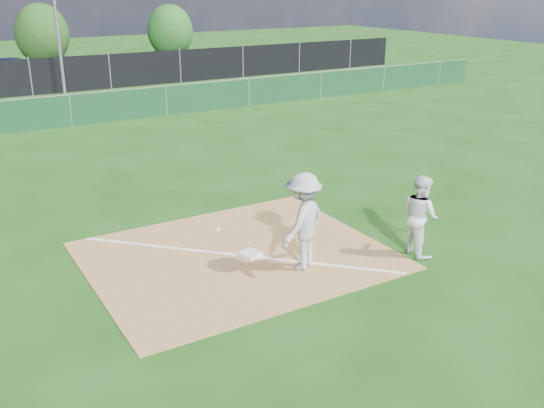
{
  "coord_description": "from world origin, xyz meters",
  "views": [
    {
      "loc": [
        -5.29,
        -9.29,
        5.44
      ],
      "look_at": [
        0.86,
        1.0,
        1.0
      ],
      "focal_mm": 40.0,
      "sensor_mm": 36.0,
      "label": 1
    }
  ],
  "objects": [
    {
      "name": "light_pole",
      "position": [
        1.5,
        22.7,
        4.0
      ],
      "size": [
        0.16,
        0.16,
        8.0
      ],
      "primitive_type": "cylinder",
      "color": "slate",
      "rests_on": "ground"
    },
    {
      "name": "foul_line",
      "position": [
        0.0,
        1.0,
        0.03
      ],
      "size": [
        5.01,
        5.01,
        0.01
      ],
      "primitive_type": "cube",
      "rotation": [
        0.0,
        0.0,
        0.79
      ],
      "color": "white",
      "rests_on": "infield_dirt"
    },
    {
      "name": "play_at_first",
      "position": [
        0.88,
        -0.17,
        1.0
      ],
      "size": [
        2.58,
        1.23,
        1.97
      ],
      "color": "#B8B8BB",
      "rests_on": "infield_dirt"
    },
    {
      "name": "first_base",
      "position": [
        0.22,
        0.82,
        0.06
      ],
      "size": [
        0.48,
        0.48,
        0.08
      ],
      "primitive_type": "cube",
      "rotation": [
        0.0,
        0.0,
        0.31
      ],
      "color": "silver",
      "rests_on": "infield_dirt"
    },
    {
      "name": "parking_lot",
      "position": [
        0.0,
        28.0,
        0.01
      ],
      "size": [
        46.0,
        9.0,
        0.01
      ],
      "primitive_type": "cube",
      "color": "black",
      "rests_on": "ground"
    },
    {
      "name": "green_fence",
      "position": [
        0.0,
        15.0,
        0.6
      ],
      "size": [
        44.0,
        0.05,
        1.2
      ],
      "primitive_type": "cube",
      "color": "#0D3319",
      "rests_on": "ground"
    },
    {
      "name": "ground",
      "position": [
        0.0,
        10.0,
        0.0
      ],
      "size": [
        90.0,
        90.0,
        0.0
      ],
      "primitive_type": "plane",
      "color": "#143F0D",
      "rests_on": "ground"
    },
    {
      "name": "black_fence",
      "position": [
        0.0,
        23.0,
        0.9
      ],
      "size": [
        46.0,
        0.04,
        1.8
      ],
      "primitive_type": "cube",
      "color": "black",
      "rests_on": "ground"
    },
    {
      "name": "car_right",
      "position": [
        3.16,
        26.87,
        0.69
      ],
      "size": [
        5.08,
        3.49,
        1.36
      ],
      "primitive_type": "imported",
      "rotation": [
        0.0,
        0.0,
        1.94
      ],
      "color": "black",
      "rests_on": "parking_lot"
    },
    {
      "name": "runner",
      "position": [
        3.35,
        -0.84,
        0.86
      ],
      "size": [
        0.75,
        0.91,
        1.72
      ],
      "primitive_type": "imported",
      "rotation": [
        0.0,
        0.0,
        1.45
      ],
      "color": "white",
      "rests_on": "ground"
    },
    {
      "name": "car_mid",
      "position": [
        0.02,
        27.03,
        0.71
      ],
      "size": [
        4.43,
        2.33,
        1.39
      ],
      "primitive_type": "imported",
      "rotation": [
        0.0,
        0.0,
        1.36
      ],
      "color": "black",
      "rests_on": "parking_lot"
    },
    {
      "name": "tree_mid",
      "position": [
        2.82,
        33.67,
        2.1
      ],
      "size": [
        3.44,
        3.44,
        4.08
      ],
      "color": "#382316",
      "rests_on": "ground"
    },
    {
      "name": "infield_dirt",
      "position": [
        0.0,
        1.0,
        0.01
      ],
      "size": [
        6.0,
        5.0,
        0.02
      ],
      "primitive_type": "cube",
      "color": "olive",
      "rests_on": "ground"
    },
    {
      "name": "tree_right",
      "position": [
        11.63,
        33.33,
        1.99
      ],
      "size": [
        3.25,
        3.25,
        3.86
      ],
      "color": "#382316",
      "rests_on": "ground"
    }
  ]
}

